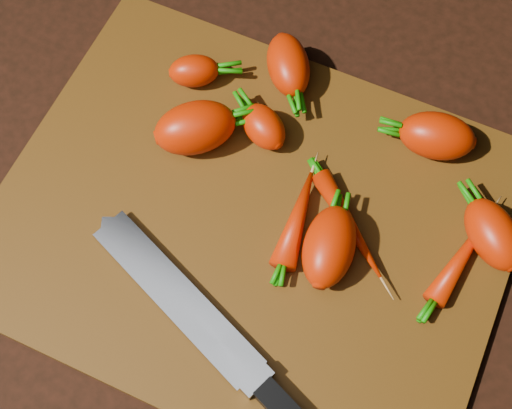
% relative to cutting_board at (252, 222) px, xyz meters
% --- Properties ---
extents(ground, '(2.00, 2.00, 0.01)m').
position_rel_cutting_board_xyz_m(ground, '(0.00, 0.00, -0.01)').
color(ground, black).
extents(cutting_board, '(0.50, 0.40, 0.01)m').
position_rel_cutting_board_xyz_m(cutting_board, '(0.00, 0.00, 0.00)').
color(cutting_board, '#59350E').
rests_on(cutting_board, ground).
extents(carrot_0, '(0.10, 0.10, 0.05)m').
position_rel_cutting_board_xyz_m(carrot_0, '(-0.09, 0.06, 0.03)').
color(carrot_0, red).
rests_on(carrot_0, cutting_board).
extents(carrot_1, '(0.07, 0.06, 0.04)m').
position_rel_cutting_board_xyz_m(carrot_1, '(-0.03, 0.09, 0.02)').
color(carrot_1, red).
rests_on(carrot_1, cutting_board).
extents(carrot_2, '(0.08, 0.09, 0.04)m').
position_rel_cutting_board_xyz_m(carrot_2, '(-0.03, 0.17, 0.03)').
color(carrot_2, red).
rests_on(carrot_2, cutting_board).
extents(carrot_3, '(0.06, 0.09, 0.05)m').
position_rel_cutting_board_xyz_m(carrot_3, '(0.08, -0.00, 0.03)').
color(carrot_3, red).
rests_on(carrot_3, cutting_board).
extents(carrot_4, '(0.08, 0.06, 0.05)m').
position_rel_cutting_board_xyz_m(carrot_4, '(0.14, 0.15, 0.03)').
color(carrot_4, red).
rests_on(carrot_4, cutting_board).
extents(carrot_5, '(0.06, 0.06, 0.03)m').
position_rel_cutting_board_xyz_m(carrot_5, '(-0.12, 0.12, 0.02)').
color(carrot_5, red).
rests_on(carrot_5, cutting_board).
extents(carrot_6, '(0.09, 0.09, 0.05)m').
position_rel_cutting_board_xyz_m(carrot_6, '(0.22, 0.07, 0.03)').
color(carrot_6, red).
rests_on(carrot_6, cutting_board).
extents(carrot_7, '(0.04, 0.11, 0.02)m').
position_rel_cutting_board_xyz_m(carrot_7, '(0.20, 0.04, 0.02)').
color(carrot_7, red).
rests_on(carrot_7, cutting_board).
extents(carrot_8, '(0.11, 0.09, 0.02)m').
position_rel_cutting_board_xyz_m(carrot_8, '(0.09, 0.03, 0.02)').
color(carrot_8, red).
rests_on(carrot_8, cutting_board).
extents(carrot_9, '(0.04, 0.11, 0.03)m').
position_rel_cutting_board_xyz_m(carrot_9, '(0.04, 0.01, 0.02)').
color(carrot_9, red).
rests_on(carrot_9, cutting_board).
extents(knife, '(0.32, 0.15, 0.02)m').
position_rel_cutting_board_xyz_m(knife, '(-0.01, -0.11, 0.01)').
color(knife, gray).
rests_on(knife, cutting_board).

